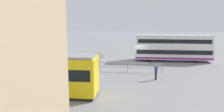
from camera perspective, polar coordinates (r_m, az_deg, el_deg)
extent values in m
plane|color=gray|center=(33.01, 6.49, -1.59)|extent=(160.00, 160.00, 0.00)
cube|color=white|center=(34.82, 15.21, 0.85)|extent=(11.37, 2.57, 1.86)
cube|color=white|center=(34.62, 15.34, 3.67)|extent=(11.02, 2.47, 1.58)
cube|color=black|center=(34.79, 15.23, 1.21)|extent=(10.80, 2.60, 0.64)
cube|color=black|center=(34.61, 15.34, 3.80)|extent=(10.46, 2.49, 0.60)
cube|color=#8C198C|center=(34.93, 15.16, -0.25)|extent=(11.14, 2.61, 0.24)
cube|color=#B2B2B7|center=(34.55, 15.40, 5.05)|extent=(11.02, 2.47, 0.10)
cylinder|color=black|center=(34.57, 9.39, -0.31)|extent=(1.01, 2.47, 1.00)
cylinder|color=black|center=(35.56, 20.13, -0.50)|extent=(1.01, 2.47, 1.00)
cube|color=yellow|center=(20.32, -22.92, -4.25)|extent=(13.39, 2.70, 2.98)
cube|color=black|center=(20.25, -22.97, -3.43)|extent=(12.85, 2.72, 0.90)
cube|color=gray|center=(20.02, -23.21, 0.19)|extent=(13.12, 2.49, 0.20)
cube|color=black|center=(20.74, -22.63, -8.59)|extent=(13.12, 2.57, 0.25)
cylinder|color=black|center=(26.76, -4.53, -3.23)|extent=(0.14, 0.14, 0.86)
cylinder|color=black|center=(26.62, -4.17, -3.29)|extent=(0.14, 0.14, 0.86)
cylinder|color=#335938|center=(26.53, -4.37, -1.66)|extent=(0.44, 0.44, 0.66)
sphere|color=beige|center=(26.45, -4.38, -0.72)|extent=(0.23, 0.23, 0.23)
cylinder|color=black|center=(23.89, 11.21, -5.00)|extent=(0.14, 0.14, 0.81)
cylinder|color=black|center=(23.69, 11.01, -5.12)|extent=(0.14, 0.14, 0.81)
cylinder|color=navy|center=(23.62, 11.17, -3.38)|extent=(0.43, 0.43, 0.62)
sphere|color=tan|center=(23.53, 11.20, -2.39)|extent=(0.22, 0.22, 0.22)
cube|color=gray|center=(26.77, 3.98, -1.86)|extent=(8.20, 0.15, 0.06)
cube|color=gray|center=(26.87, 3.97, -2.91)|extent=(8.20, 0.15, 0.06)
cylinder|color=gray|center=(26.97, 12.71, -3.13)|extent=(0.07, 0.07, 1.05)
cylinder|color=gray|center=(26.87, 3.97, -2.96)|extent=(0.07, 0.07, 1.05)
cylinder|color=gray|center=(27.40, -4.64, -2.72)|extent=(0.07, 0.07, 1.05)
cylinder|color=slate|center=(27.16, -3.32, -1.39)|extent=(0.10, 0.10, 2.37)
cube|color=white|center=(26.99, -3.37, 0.19)|extent=(1.24, 0.39, 0.64)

